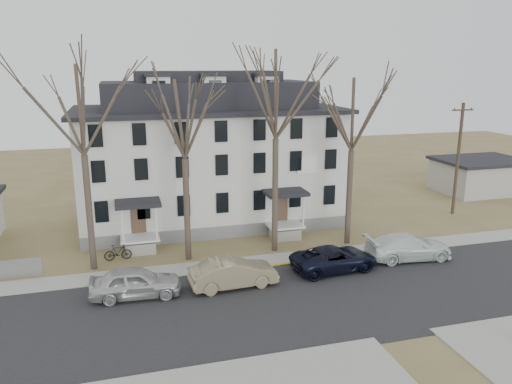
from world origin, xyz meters
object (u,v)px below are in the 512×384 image
object	(u,v)px
utility_pole_far	(458,158)
car_navy	(334,259)
car_tan	(233,273)
car_white	(408,247)
boarding_house	(209,156)
tree_center	(276,88)
car_silver	(135,283)
tree_mid_right	(353,109)
tree_mid_left	(183,113)
bicycle_left	(137,243)
bicycle_right	(118,253)
tree_far_left	(80,103)

from	to	relation	value
utility_pole_far	car_navy	distance (m)	17.74
car_tan	car_white	world-z (taller)	car_tan
boarding_house	utility_pole_far	bearing A→B (deg)	-10.92
car_navy	car_white	distance (m)	5.52
tree_center	car_silver	distance (m)	14.84
tree_mid_right	car_tan	world-z (taller)	tree_mid_right
car_silver	car_navy	world-z (taller)	car_silver
tree_center	car_tan	bearing A→B (deg)	-129.32
car_tan	car_white	distance (m)	12.16
tree_mid_left	bicycle_left	distance (m)	10.08
tree_mid_right	tree_center	bearing A→B (deg)	180.00
bicycle_right	bicycle_left	bearing A→B (deg)	-37.92
boarding_house	car_white	distance (m)	16.98
tree_mid_left	tree_mid_right	xyz separation A→B (m)	(11.50, 0.00, 0.00)
car_navy	car_white	size ratio (longest dim) A/B	0.95
car_navy	bicycle_right	distance (m)	14.05
tree_mid_right	car_tan	distance (m)	13.93
car_tan	car_navy	distance (m)	6.64
tree_far_left	car_tan	size ratio (longest dim) A/B	2.69
car_silver	car_tan	size ratio (longest dim) A/B	0.98
car_white	bicycle_left	size ratio (longest dim) A/B	3.45
tree_mid_right	car_navy	world-z (taller)	tree_mid_right
boarding_house	bicycle_left	bearing A→B (deg)	-138.69
boarding_house	tree_mid_right	bearing A→B (deg)	-43.81
tree_mid_right	bicycle_left	size ratio (longest dim) A/B	7.65
car_white	bicycle_right	bearing A→B (deg)	79.59
boarding_house	bicycle_left	distance (m)	9.60
tree_mid_left	bicycle_left	xyz separation A→B (m)	(-3.18, 2.72, -9.16)
car_navy	tree_mid_right	bearing A→B (deg)	-39.05
tree_mid_left	tree_center	bearing A→B (deg)	0.00
bicycle_left	car_silver	bearing A→B (deg)	-173.60
car_tan	bicycle_right	size ratio (longest dim) A/B	2.87
utility_pole_far	car_navy	bearing A→B (deg)	-150.31
utility_pole_far	bicycle_right	bearing A→B (deg)	-173.38
car_tan	tree_mid_right	bearing A→B (deg)	-65.98
car_silver	utility_pole_far	bearing A→B (deg)	-68.12
tree_far_left	tree_center	xyz separation A→B (m)	(12.00, 0.00, 0.74)
tree_mid_right	utility_pole_far	world-z (taller)	tree_mid_right
tree_mid_right	car_navy	distance (m)	10.30
tree_center	car_navy	xyz separation A→B (m)	(2.51, -4.35, -10.33)
boarding_house	car_navy	size ratio (longest dim) A/B	3.82
tree_far_left	bicycle_right	bearing A→B (deg)	32.27
bicycle_left	bicycle_right	bearing A→B (deg)	152.97
tree_center	bicycle_right	size ratio (longest dim) A/B	8.28
tree_center	car_silver	xyz separation A→B (m)	(-9.60, -4.83, -10.24)
car_silver	car_tan	distance (m)	5.50
tree_center	tree_mid_right	distance (m)	5.70
car_navy	bicycle_right	world-z (taller)	car_navy
car_navy	utility_pole_far	bearing A→B (deg)	-64.86
car_silver	car_white	bearing A→B (deg)	-83.66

